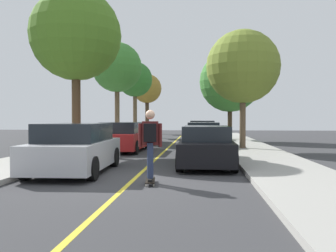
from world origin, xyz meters
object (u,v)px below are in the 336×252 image
(parked_car_left_far, at_px, (142,133))
(street_tree_left_nearest, at_px, (76,36))
(parked_car_left_near, at_px, (125,137))
(fire_hydrant, at_px, (77,145))
(parked_car_left_nearest, at_px, (75,148))
(parked_car_right_near, at_px, (204,135))
(skateboarder, at_px, (150,140))
(parked_car_right_nearest, at_px, (206,146))
(street_tree_left_near, at_px, (117,68))
(parked_car_right_far, at_px, (203,131))
(skateboard, at_px, (150,180))
(street_tree_right_near, at_px, (230,82))
(street_tree_left_farthest, at_px, (147,89))
(street_tree_right_nearest, at_px, (243,67))
(street_tree_left_far, at_px, (135,80))

(parked_car_left_far, relative_size, street_tree_left_nearest, 0.60)
(parked_car_left_near, relative_size, fire_hydrant, 6.63)
(parked_car_left_nearest, bearing_deg, parked_car_right_near, 66.42)
(skateboarder, bearing_deg, parked_car_left_nearest, 145.73)
(parked_car_right_nearest, relative_size, fire_hydrant, 6.41)
(parked_car_left_nearest, relative_size, parked_car_right_nearest, 0.94)
(fire_hydrant, bearing_deg, street_tree_left_nearest, 111.53)
(parked_car_left_nearest, xyz_separation_m, street_tree_left_near, (-1.91, 13.49, 4.35))
(parked_car_right_nearest, bearing_deg, parked_car_right_far, 90.01)
(parked_car_left_far, xyz_separation_m, skateboard, (2.49, -14.09, -0.58))
(parked_car_left_nearest, relative_size, street_tree_right_near, 0.67)
(skateboard, bearing_deg, street_tree_left_farthest, 98.65)
(parked_car_left_far, distance_m, parked_car_right_nearest, 11.23)
(parked_car_left_far, relative_size, skateboard, 5.14)
(parked_car_left_nearest, xyz_separation_m, street_tree_right_near, (5.85, 15.34, 3.52))
(parked_car_left_nearest, distance_m, street_tree_left_near, 14.30)
(parked_car_left_nearest, relative_size, parked_car_right_far, 1.00)
(parked_car_right_nearest, relative_size, street_tree_left_nearest, 0.61)
(parked_car_left_nearest, xyz_separation_m, parked_car_left_near, (-0.00, 6.97, -0.01))
(parked_car_left_nearest, bearing_deg, street_tree_left_farthest, 94.01)
(street_tree_left_nearest, bearing_deg, parked_car_right_near, 31.38)
(street_tree_right_near, distance_m, fire_hydrant, 13.70)
(parked_car_right_near, height_order, street_tree_right_nearest, street_tree_right_nearest)
(street_tree_left_nearest, bearing_deg, street_tree_left_near, 90.00)
(street_tree_right_nearest, xyz_separation_m, skateboard, (-3.35, -9.41, -4.11))
(parked_car_right_near, xyz_separation_m, street_tree_right_near, (1.91, 6.33, 3.54))
(street_tree_right_near, bearing_deg, street_tree_left_near, -166.61)
(parked_car_left_near, bearing_deg, parked_car_right_nearest, -52.16)
(street_tree_left_far, bearing_deg, parked_car_left_far, -76.17)
(parked_car_left_nearest, xyz_separation_m, skateboard, (2.49, -1.67, -0.64))
(street_tree_right_near, bearing_deg, street_tree_left_far, 147.96)
(parked_car_left_far, bearing_deg, street_tree_left_farthest, 97.33)
(parked_car_left_near, xyz_separation_m, parked_car_right_near, (3.93, 2.04, -0.02))
(parked_car_right_nearest, bearing_deg, skateboarder, -111.73)
(street_tree_left_far, xyz_separation_m, skateboarder, (4.41, -21.89, -3.89))
(parked_car_right_far, xyz_separation_m, skateboarder, (-1.44, -17.04, 0.37))
(parked_car_right_far, distance_m, skateboard, 17.08)
(parked_car_left_far, height_order, parked_car_right_far, parked_car_right_far)
(street_tree_left_nearest, height_order, street_tree_left_farthest, street_tree_left_nearest)
(street_tree_left_nearest, xyz_separation_m, street_tree_left_far, (0.00, 14.75, -0.41))
(parked_car_right_near, xyz_separation_m, street_tree_left_near, (-5.84, 4.48, 4.37))
(street_tree_left_far, relative_size, fire_hydrant, 9.14)
(street_tree_left_near, relative_size, street_tree_right_nearest, 1.13)
(skateboard, bearing_deg, parked_car_right_far, 85.16)
(parked_car_right_near, height_order, parked_car_right_far, parked_car_right_far)
(parked_car_left_far, distance_m, fire_hydrant, 8.17)
(parked_car_left_near, distance_m, street_tree_left_farthest, 20.81)
(parked_car_right_near, relative_size, street_tree_left_far, 0.64)
(parked_car_right_nearest, bearing_deg, street_tree_left_near, 116.78)
(parked_car_left_near, relative_size, skateboarder, 2.70)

